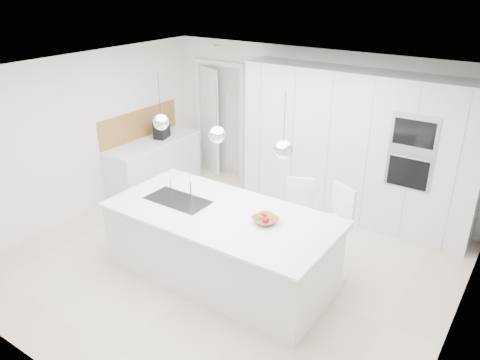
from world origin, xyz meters
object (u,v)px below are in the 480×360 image
Objects in this scene: island_base at (219,247)px; bar_stool_right at (336,235)px; fruit_bowl at (265,220)px; bar_stool_left at (294,222)px; espresso_machine at (162,129)px.

bar_stool_right is at bearing 34.37° from island_base.
fruit_bowl is 0.26× the size of bar_stool_left.
bar_stool_right reaches higher than bar_stool_left.
fruit_bowl is (0.58, 0.12, 0.51)m from island_base.
fruit_bowl is at bearing -106.52° from bar_stool_right.
island_base is 1.05m from bar_stool_left.
espresso_machine is 3.26m from bar_stool_left.
bar_stool_right is (3.71, -0.91, -0.46)m from espresso_machine.
bar_stool_left reaches higher than fruit_bowl.
espresso_machine reaches higher than bar_stool_right.
bar_stool_right is (0.61, -0.06, 0.03)m from bar_stool_left.
island_base is at bearing -50.54° from espresso_machine.
island_base is 2.34× the size of bar_stool_right.
fruit_bowl is at bearing 12.06° from island_base.
espresso_machine is at bearing 152.90° from fruit_bowl.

